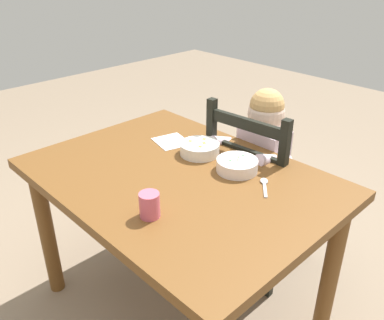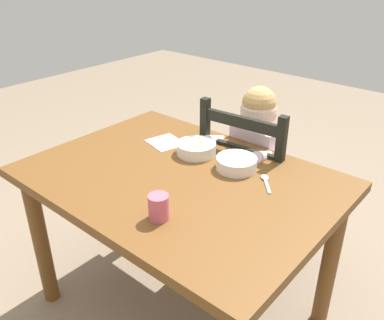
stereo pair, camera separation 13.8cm
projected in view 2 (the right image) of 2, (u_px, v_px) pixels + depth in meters
ground_plane at (181, 307)px, 1.94m from camera, size 8.00×8.00×0.00m
dining_table at (180, 198)px, 1.66m from camera, size 1.21×0.88×0.73m
dining_chair at (251, 188)px, 2.04m from camera, size 0.45×0.45×0.93m
child_figure at (252, 155)px, 1.95m from camera, size 0.32×0.31×0.98m
bowl_of_peas at (236, 163)px, 1.64m from camera, size 0.17×0.17×0.05m
bowl_of_carrots at (196, 148)px, 1.76m from camera, size 0.17×0.17×0.05m
spoon at (266, 180)px, 1.56m from camera, size 0.10×0.12×0.01m
drinking_cup at (159, 207)px, 1.33m from camera, size 0.07×0.07×0.09m
paper_napkin at (166, 142)px, 1.88m from camera, size 0.18×0.17×0.00m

